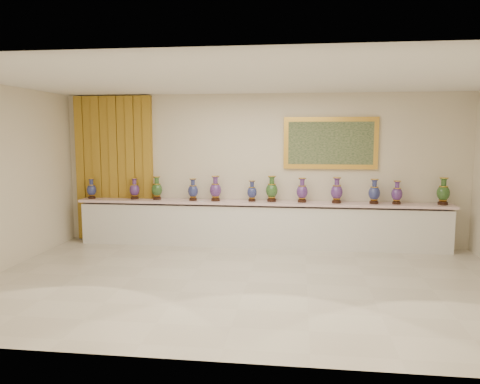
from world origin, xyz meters
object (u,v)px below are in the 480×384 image
object	(u,v)px
vase_1	(135,190)
vase_2	(157,189)
vase_0	(92,190)
counter	(260,225)

from	to	relation	value
vase_1	vase_2	world-z (taller)	vase_2
vase_1	vase_2	size ratio (longest dim) A/B	0.93
vase_0	vase_2	world-z (taller)	vase_2
vase_0	vase_1	bearing A→B (deg)	3.12
counter	vase_1	distance (m)	2.64
vase_0	vase_1	world-z (taller)	vase_1
vase_1	counter	bearing A→B (deg)	-0.31
counter	vase_2	world-z (taller)	vase_2
counter	vase_2	bearing A→B (deg)	179.93
vase_1	vase_2	distance (m)	0.47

